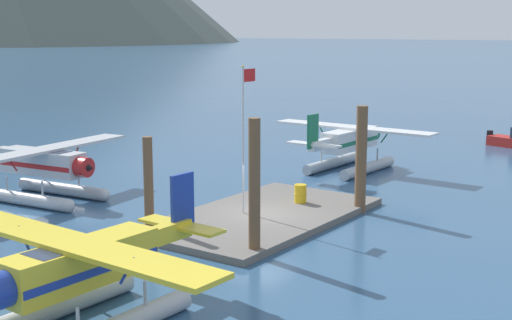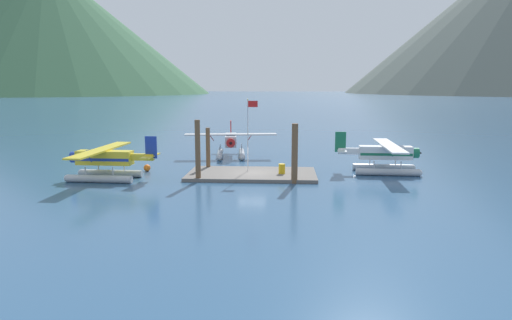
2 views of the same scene
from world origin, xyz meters
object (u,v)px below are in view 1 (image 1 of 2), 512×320
object	(u,v)px
fuel_drum	(300,194)
seaplane_white_stbd_fwd	(350,145)
flagpole	(245,123)
mooring_buoy	(57,267)
seaplane_silver_bow_left	(43,169)
seaplane_yellow_port_aft	(81,276)

from	to	relation	value
fuel_drum	seaplane_white_stbd_fwd	xyz separation A→B (m)	(9.63, 2.40, 0.84)
flagpole	mooring_buoy	distance (m)	10.69
mooring_buoy	fuel_drum	bearing A→B (deg)	-8.66
fuel_drum	seaplane_white_stbd_fwd	bearing A→B (deg)	13.99
flagpole	seaplane_silver_bow_left	xyz separation A→B (m)	(-2.90, 10.32, -2.79)
seaplane_yellow_port_aft	seaplane_white_stbd_fwd	size ratio (longest dim) A/B	1.00
fuel_drum	seaplane_silver_bow_left	world-z (taller)	seaplane_silver_bow_left
seaplane_silver_bow_left	flagpole	bearing A→B (deg)	-74.33
seaplane_white_stbd_fwd	flagpole	bearing A→B (deg)	-174.04
fuel_drum	mooring_buoy	bearing A→B (deg)	171.34
seaplane_yellow_port_aft	seaplane_white_stbd_fwd	world-z (taller)	same
flagpole	fuel_drum	size ratio (longest dim) A/B	7.50
fuel_drum	seaplane_silver_bow_left	distance (m)	12.87
fuel_drum	mooring_buoy	distance (m)	13.02
seaplane_yellow_port_aft	seaplane_silver_bow_left	bearing A→B (deg)	55.23
seaplane_silver_bow_left	seaplane_white_stbd_fwd	world-z (taller)	same
mooring_buoy	seaplane_silver_bow_left	world-z (taller)	seaplane_silver_bow_left
mooring_buoy	seaplane_yellow_port_aft	bearing A→B (deg)	-120.82
mooring_buoy	seaplane_white_stbd_fwd	bearing A→B (deg)	1.12
flagpole	seaplane_yellow_port_aft	world-z (taller)	flagpole
fuel_drum	seaplane_yellow_port_aft	distance (m)	15.49
flagpole	seaplane_white_stbd_fwd	bearing A→B (deg)	5.96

